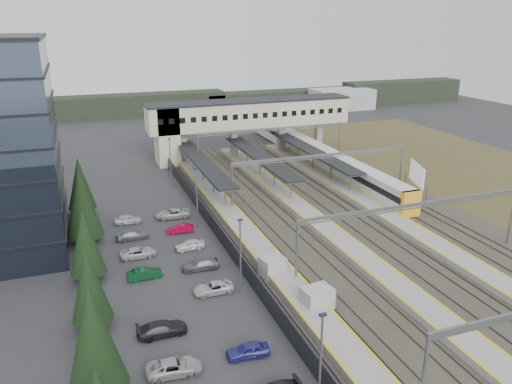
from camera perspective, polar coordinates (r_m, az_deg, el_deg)
name	(u,v)px	position (r m, az deg, el deg)	size (l,w,h in m)	color
ground	(284,249)	(59.77, 3.18, -6.57)	(220.00, 220.00, 0.00)	#2B2B2D
conifer_row	(86,254)	(50.20, -18.82, -6.76)	(4.42, 49.82, 9.50)	black
car_park	(184,291)	(50.47, -8.28, -11.15)	(10.67, 44.83, 1.29)	#96979B
lampposts	(215,221)	(56.69, -4.72, -3.28)	(0.50, 53.25, 8.07)	slate
fence	(219,233)	(61.68, -4.22, -4.72)	(0.08, 90.00, 2.00)	#26282B
relay_cabin_near	(317,299)	(47.92, 6.98, -12.09)	(3.04, 2.40, 2.32)	#A5A8AA
relay_cabin_far	(273,267)	(53.31, 1.90, -8.56)	(2.78, 2.46, 2.24)	#A5A8AA
rail_corridor	(333,222)	(67.55, 8.84, -3.38)	(34.00, 90.00, 0.92)	#39332D
canopies	(260,157)	(84.45, 0.46, 4.05)	(23.10, 30.00, 3.28)	black
footbridge	(237,117)	(97.63, -2.24, 8.51)	(40.40, 6.40, 11.20)	#C4B799
gantries	(362,183)	(65.28, 11.98, 0.96)	(28.40, 62.28, 7.17)	slate
train	(314,153)	(94.98, 6.66, 4.47)	(2.88, 60.23, 3.63)	silver
billboard	(417,175)	(79.32, 17.90, 1.84)	(2.11, 5.93, 5.31)	slate
treeline_far	(237,101)	(150.51, -2.22, 10.34)	(170.00, 19.00, 7.00)	black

